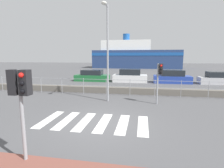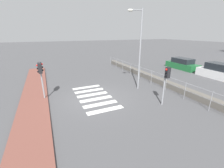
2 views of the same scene
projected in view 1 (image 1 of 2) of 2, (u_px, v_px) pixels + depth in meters
The scene contains 12 objects.
ground_plane at pixel (100, 122), 8.07m from camera, with size 160.00×160.00×0.00m, color #4C4C4F.
crosswalk at pixel (94, 122), 8.12m from camera, with size 4.95×2.40×0.01m.
seawall at pixel (119, 90), 14.49m from camera, with size 22.84×0.55×0.50m.
harbor_fence at pixel (118, 85), 13.55m from camera, with size 20.60×0.04×1.31m.
traffic_light_near at pixel (20, 91), 4.67m from camera, with size 0.58×0.41×2.67m.
traffic_light_far at pixel (160, 75), 10.91m from camera, with size 0.34×0.32×2.59m.
streetlamp at pixel (107, 43), 11.19m from camera, with size 0.32×1.30×6.28m.
ferry_boat at pixel (134, 56), 47.50m from camera, with size 22.93×6.93×9.11m.
parked_car_green at pixel (92, 76), 21.93m from camera, with size 4.24×1.75×1.40m.
parked_car_white at pixel (130, 76), 21.10m from camera, with size 4.04×1.84×1.56m.
parked_car_blue at pixel (172, 77), 20.27m from camera, with size 4.15×1.88×1.51m.
parked_car_silver at pixel (219, 79), 19.41m from camera, with size 4.32×1.74×1.37m.
Camera 1 is at (1.87, -7.49, 3.00)m, focal length 28.00 mm.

